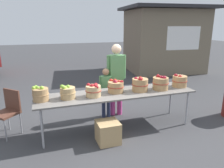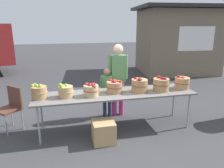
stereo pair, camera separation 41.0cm
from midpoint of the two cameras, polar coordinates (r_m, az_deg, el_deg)
ground_plane at (r=4.49m, az=3.56°, el=-11.56°), size 40.00×40.00×0.00m
market_table at (r=4.21m, az=3.72°, el=-2.86°), size 3.10×0.76×0.75m
apple_basket_green_0 at (r=4.02m, az=-15.91°, el=-2.07°), size 0.29×0.29×0.27m
apple_basket_green_1 at (r=3.99m, az=-9.31°, el=-1.81°), size 0.29×0.29×0.26m
apple_basket_red_0 at (r=4.00m, az=-2.61°, el=-1.54°), size 0.29×0.29×0.25m
apple_basket_red_1 at (r=4.21m, az=3.45°, el=-0.68°), size 0.33×0.33×0.26m
apple_basket_red_2 at (r=4.30m, az=9.95°, el=-0.31°), size 0.33×0.33×0.30m
apple_basket_red_3 at (r=4.46m, az=15.37°, el=-0.11°), size 0.33×0.33×0.31m
apple_basket_red_4 at (r=4.75m, az=20.29°, el=0.32°), size 0.32×0.32×0.28m
vendor_adult at (r=4.82m, az=4.03°, el=2.47°), size 0.43×0.25×1.63m
child_customer at (r=4.75m, az=1.16°, el=-1.37°), size 0.29×0.18×1.13m
food_kiosk at (r=9.93m, az=17.86°, el=11.04°), size 3.78×3.25×2.74m
folding_chair at (r=4.60m, az=-22.82°, el=-5.22°), size 0.57×0.57×0.86m
produce_crate at (r=3.94m, az=0.81°, el=-12.50°), size 0.39×0.39×0.39m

